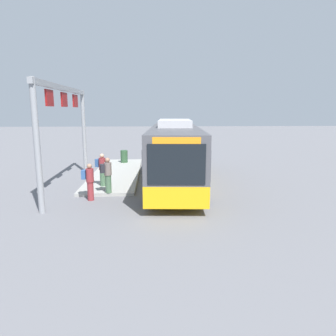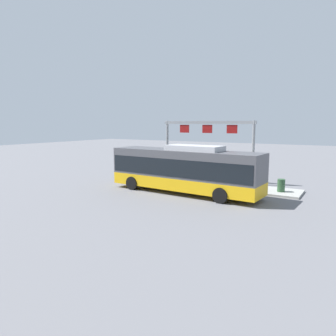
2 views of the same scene
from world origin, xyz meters
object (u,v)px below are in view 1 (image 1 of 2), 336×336
Objects in this scene: person_boarding at (107,174)px; person_waiting_near at (89,181)px; bus_main at (175,151)px; person_waiting_mid at (102,169)px; trash_bin at (124,156)px.

person_waiting_near is at bearing -157.33° from person_boarding.
bus_main is 4.03m from person_waiting_mid.
person_waiting_mid is at bearing 88.21° from person_waiting_near.
person_boarding is 1.47m from person_waiting_mid.
person_waiting_near reaches higher than trash_bin.
person_waiting_near is 1.86× the size of trash_bin.
person_waiting_mid is (1.09, -3.80, -0.76)m from bus_main.
person_waiting_near is (3.12, -4.03, -0.92)m from bus_main.
trash_bin is at bearing 70.53° from person_boarding.
bus_main is at bearing 17.22° from person_boarding.
bus_main is at bearing 42.47° from person_waiting_near.
person_waiting_near is 9.19m from trash_bin.
person_boarding is at bearing 0.04° from trash_bin.
person_boarding is 1.86× the size of trash_bin.
person_boarding is at bearing -45.31° from person_waiting_mid.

